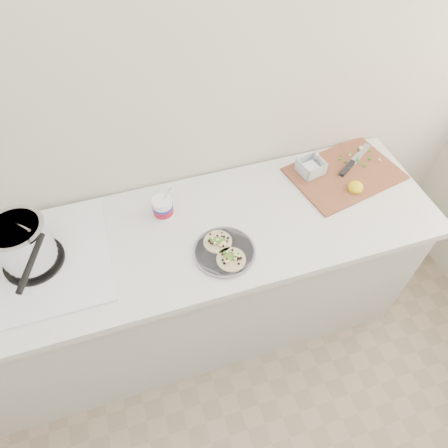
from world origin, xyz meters
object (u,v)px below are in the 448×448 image
object	(u,v)px
stove	(27,250)
tub	(163,206)
cutboard	(342,171)
taco_plate	(224,250)

from	to	relation	value
stove	tub	size ratio (longest dim) A/B	2.92
tub	cutboard	size ratio (longest dim) A/B	0.35
taco_plate	tub	bearing A→B (deg)	125.51
taco_plate	cutboard	bearing A→B (deg)	22.14
stove	taco_plate	distance (m)	0.77
stove	cutboard	bearing A→B (deg)	4.07
tub	cutboard	world-z (taller)	tub
stove	taco_plate	size ratio (longest dim) A/B	2.28
tub	taco_plate	bearing A→B (deg)	-54.49
tub	cutboard	xyz separation A→B (m)	(0.87, 0.01, -0.05)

